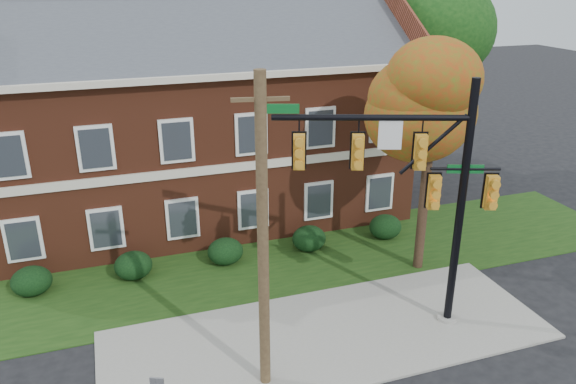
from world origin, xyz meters
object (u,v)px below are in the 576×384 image
object	(u,v)px
hedge_right	(309,238)
hedge_center	(225,251)
traffic_signal	(416,180)
apartment_building	(195,110)
tree_far_rear	(190,8)
hedge_far_left	(32,281)
hedge_left	(133,265)
hedge_far_right	(385,227)
tree_right_rear	(414,27)
utility_pole	(263,241)
tree_near_right	(442,98)

from	to	relation	value
hedge_right	hedge_center	bearing A→B (deg)	180.00
hedge_right	traffic_signal	size ratio (longest dim) A/B	0.18
apartment_building	tree_far_rear	xyz separation A→B (m)	(1.34, 7.84, 3.86)
apartment_building	tree_far_rear	world-z (taller)	tree_far_rear
tree_far_rear	hedge_right	bearing A→B (deg)	-80.64
hedge_far_left	hedge_left	world-z (taller)	same
hedge_center	tree_far_rear	bearing A→B (deg)	84.15
hedge_far_left	apartment_building	bearing A→B (deg)	36.89
hedge_center	hedge_right	xyz separation A→B (m)	(3.50, 0.00, 0.00)
traffic_signal	hedge_right	bearing A→B (deg)	120.75
hedge_far_right	hedge_right	bearing A→B (deg)	180.00
tree_right_rear	apartment_building	bearing A→B (deg)	-175.67
hedge_center	tree_right_rear	world-z (taller)	tree_right_rear
hedge_center	hedge_right	world-z (taller)	same
hedge_right	traffic_signal	xyz separation A→B (m)	(1.15, -5.72, 4.43)
hedge_right	tree_right_rear	xyz separation A→B (m)	(7.81, 6.11, 7.60)
hedge_right	tree_far_rear	distance (m)	15.66
hedge_far_left	hedge_far_right	world-z (taller)	same
hedge_far_right	utility_pole	size ratio (longest dim) A/B	0.16
apartment_building	utility_pole	world-z (taller)	apartment_building
hedge_center	tree_right_rear	bearing A→B (deg)	28.37
apartment_building	tree_near_right	distance (m)	10.97
hedge_center	hedge_far_right	size ratio (longest dim) A/B	1.00
hedge_center	tree_near_right	size ratio (longest dim) A/B	0.16
apartment_building	utility_pole	distance (m)	12.39
hedge_right	tree_near_right	size ratio (longest dim) A/B	0.16
hedge_center	hedge_right	size ratio (longest dim) A/B	1.00
tree_far_rear	traffic_signal	world-z (taller)	tree_far_rear
hedge_left	tree_far_rear	bearing A→B (deg)	69.71
hedge_far_left	tree_far_rear	size ratio (longest dim) A/B	0.12
hedge_left	tree_near_right	world-z (taller)	tree_near_right
apartment_building	traffic_signal	xyz separation A→B (m)	(4.65, -10.98, -0.03)
tree_right_rear	tree_near_right	bearing A→B (deg)	-114.58
tree_far_rear	traffic_signal	size ratio (longest dim) A/B	1.44
tree_near_right	tree_right_rear	size ratio (longest dim) A/B	0.81
hedge_left	hedge_far_right	xyz separation A→B (m)	(10.50, 0.00, 0.00)
hedge_left	hedge_far_right	bearing A→B (deg)	0.00
hedge_right	tree_far_rear	world-z (taller)	tree_far_rear
tree_far_rear	hedge_far_left	bearing A→B (deg)	-122.50
hedge_left	hedge_right	distance (m)	7.00
hedge_right	tree_far_rear	xyz separation A→B (m)	(-2.16, 13.09, 8.32)
hedge_far_right	tree_far_rear	size ratio (longest dim) A/B	0.12
hedge_far_right	tree_near_right	size ratio (longest dim) A/B	0.16
hedge_far_left	hedge_far_right	distance (m)	14.00
hedge_center	tree_right_rear	xyz separation A→B (m)	(11.31, 6.11, 7.60)
tree_far_rear	traffic_signal	distance (m)	19.50
hedge_far_left	hedge_right	distance (m)	10.50
hedge_far_right	traffic_signal	size ratio (longest dim) A/B	0.18
hedge_far_right	traffic_signal	xyz separation A→B (m)	(-2.35, -5.72, 4.43)
apartment_building	hedge_center	size ratio (longest dim) A/B	13.43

